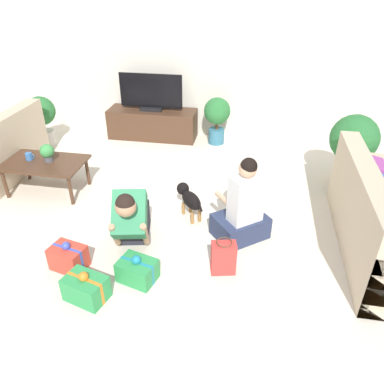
{
  "coord_description": "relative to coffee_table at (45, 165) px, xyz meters",
  "views": [
    {
      "loc": [
        1.03,
        -3.32,
        2.46
      ],
      "look_at": [
        0.44,
        -0.05,
        0.45
      ],
      "focal_mm": 35.0,
      "sensor_mm": 36.0,
      "label": 1
    }
  ],
  "objects": [
    {
      "name": "ground_plane",
      "position": [
        1.48,
        -0.4,
        -0.36
      ],
      "size": [
        16.0,
        16.0,
        0.0
      ],
      "primitive_type": "plane",
      "color": "beige"
    },
    {
      "name": "wall_back",
      "position": [
        1.48,
        2.23,
        0.94
      ],
      "size": [
        8.4,
        0.06,
        2.6
      ],
      "color": "beige",
      "rests_on": "ground_plane"
    },
    {
      "name": "coffee_table",
      "position": [
        0.0,
        0.0,
        0.0
      ],
      "size": [
        0.97,
        0.61,
        0.41
      ],
      "color": "#472D1E",
      "rests_on": "ground_plane"
    },
    {
      "name": "tv_console",
      "position": [
        0.84,
        1.93,
        -0.13
      ],
      "size": [
        1.43,
        0.46,
        0.47
      ],
      "color": "#472D1E",
      "rests_on": "ground_plane"
    },
    {
      "name": "tv",
      "position": [
        0.84,
        1.93,
        0.36
      ],
      "size": [
        1.01,
        0.2,
        0.58
      ],
      "color": "black",
      "rests_on": "tv_console"
    },
    {
      "name": "potted_plant_corner_left",
      "position": [
        -0.76,
        1.33,
        0.12
      ],
      "size": [
        0.44,
        0.44,
        0.78
      ],
      "color": "beige",
      "rests_on": "ground_plane"
    },
    {
      "name": "potted_plant_back_right",
      "position": [
        1.91,
        1.88,
        0.1
      ],
      "size": [
        0.41,
        0.41,
        0.74
      ],
      "color": "#336B84",
      "rests_on": "ground_plane"
    },
    {
      "name": "potted_plant_corner_right",
      "position": [
        3.72,
        0.84,
        0.22
      ],
      "size": [
        0.59,
        0.59,
        0.94
      ],
      "color": "#A36042",
      "rests_on": "ground_plane"
    },
    {
      "name": "person_kneeling",
      "position": [
        1.38,
        -0.83,
        -0.04
      ],
      "size": [
        0.46,
        0.77,
        0.74
      ],
      "rotation": [
        0.0,
        0.0,
        0.21
      ],
      "color": "#23232D",
      "rests_on": "ground_plane"
    },
    {
      "name": "person_sitting",
      "position": [
        2.46,
        -0.52,
        -0.04
      ],
      "size": [
        0.66,
        0.64,
        0.93
      ],
      "rotation": [
        0.0,
        0.0,
        3.81
      ],
      "color": "#283351",
      "rests_on": "ground_plane"
    },
    {
      "name": "dog",
      "position": [
        1.85,
        -0.23,
        -0.13
      ],
      "size": [
        0.37,
        0.44,
        0.35
      ],
      "rotation": [
        0.0,
        0.0,
        3.81
      ],
      "color": "black",
      "rests_on": "ground_plane"
    },
    {
      "name": "gift_box_a",
      "position": [
        1.21,
        -1.62,
        -0.25
      ],
      "size": [
        0.4,
        0.33,
        0.29
      ],
      "rotation": [
        0.0,
        0.0,
        -0.28
      ],
      "color": "#2D934C",
      "rests_on": "ground_plane"
    },
    {
      "name": "gift_box_b",
      "position": [
        1.58,
        -1.32,
        -0.26
      ],
      "size": [
        0.38,
        0.32,
        0.27
      ],
      "rotation": [
        0.0,
        0.0,
        -0.27
      ],
      "color": "#2D934C",
      "rests_on": "ground_plane"
    },
    {
      "name": "gift_box_c",
      "position": [
        0.89,
        -1.28,
        -0.25
      ],
      "size": [
        0.36,
        0.29,
        0.3
      ],
      "rotation": [
        0.0,
        0.0,
        -0.23
      ],
      "color": "red",
      "rests_on": "ground_plane"
    },
    {
      "name": "gift_bag_a",
      "position": [
        2.33,
        -1.09,
        -0.2
      ],
      "size": [
        0.25,
        0.17,
        0.35
      ],
      "rotation": [
        0.0,
        0.0,
        0.22
      ],
      "color": "red",
      "rests_on": "ground_plane"
    },
    {
      "name": "mug",
      "position": [
        -0.2,
        0.02,
        0.09
      ],
      "size": [
        0.12,
        0.08,
        0.09
      ],
      "color": "#386BAD",
      "rests_on": "coffee_table"
    },
    {
      "name": "tabletop_plant",
      "position": [
        0.06,
        0.03,
        0.17
      ],
      "size": [
        0.17,
        0.17,
        0.22
      ],
      "color": "#4C4C51",
      "rests_on": "coffee_table"
    }
  ]
}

